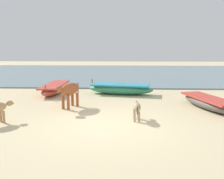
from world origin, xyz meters
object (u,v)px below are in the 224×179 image
object	(u,v)px
fishing_boat_6	(121,89)
calf_far_dun	(137,107)
fishing_boat_2	(208,102)
cow_second_adult_rust	(69,90)
fishing_boat_1	(55,88)

from	to	relation	value
fishing_boat_6	calf_far_dun	size ratio (longest dim) A/B	3.83
fishing_boat_2	calf_far_dun	bearing A→B (deg)	-74.46
cow_second_adult_rust	calf_far_dun	bearing A→B (deg)	80.54
fishing_boat_1	calf_far_dun	bearing A→B (deg)	37.97
calf_far_dun	cow_second_adult_rust	world-z (taller)	cow_second_adult_rust
calf_far_dun	fishing_boat_2	bearing A→B (deg)	-59.01
fishing_boat_1	fishing_boat_6	size ratio (longest dim) A/B	1.09
calf_far_dun	cow_second_adult_rust	distance (m)	2.95
fishing_boat_2	calf_far_dun	world-z (taller)	fishing_boat_2
fishing_boat_6	fishing_boat_2	bearing A→B (deg)	149.96
fishing_boat_6	calf_far_dun	world-z (taller)	fishing_boat_6
fishing_boat_1	calf_far_dun	size ratio (longest dim) A/B	4.17
fishing_boat_1	calf_far_dun	xyz separation A→B (m)	(4.01, -4.83, 0.16)
fishing_boat_1	fishing_boat_2	size ratio (longest dim) A/B	1.16
fishing_boat_2	fishing_boat_6	distance (m)	4.45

